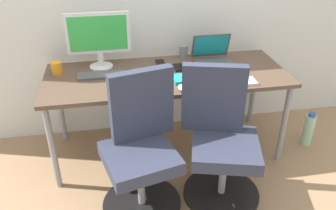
# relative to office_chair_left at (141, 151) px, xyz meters

# --- Properties ---
(ground_plane) EXTENTS (5.28, 5.28, 0.00)m
(ground_plane) POSITION_rel_office_chair_left_xyz_m (0.27, 0.55, -0.42)
(ground_plane) COLOR #9E7A56
(desk) EXTENTS (1.83, 0.71, 0.71)m
(desk) POSITION_rel_office_chair_left_xyz_m (0.27, 0.55, 0.23)
(desk) COLOR brown
(desk) RESTS_ON ground
(office_chair_left) EXTENTS (0.54, 0.54, 0.94)m
(office_chair_left) POSITION_rel_office_chair_left_xyz_m (0.00, 0.00, 0.00)
(office_chair_left) COLOR black
(office_chair_left) RESTS_ON ground
(office_chair_right) EXTENTS (0.54, 0.54, 0.94)m
(office_chair_right) POSITION_rel_office_chair_left_xyz_m (0.54, -0.00, 0.00)
(office_chair_right) COLOR black
(office_chair_right) RESTS_ON ground
(water_bottle_on_floor) EXTENTS (0.09, 0.09, 0.31)m
(water_bottle_on_floor) POSITION_rel_office_chair_left_xyz_m (1.48, 0.41, -0.28)
(water_bottle_on_floor) COLOR #A5D8B2
(water_bottle_on_floor) RESTS_ON ground
(desktop_monitor) EXTENTS (0.48, 0.18, 0.43)m
(desktop_monitor) POSITION_rel_office_chair_left_xyz_m (-0.22, 0.77, 0.53)
(desktop_monitor) COLOR silver
(desktop_monitor) RESTS_ON desk
(open_laptop) EXTENTS (0.31, 0.29, 0.22)m
(open_laptop) POSITION_rel_office_chair_left_xyz_m (0.67, 0.69, 0.34)
(open_laptop) COLOR #4C4C51
(open_laptop) RESTS_ON desk
(keyboard_by_monitor) EXTENTS (0.34, 0.12, 0.02)m
(keyboard_by_monitor) POSITION_rel_office_chair_left_xyz_m (-0.22, 0.59, 0.29)
(keyboard_by_monitor) COLOR #515156
(keyboard_by_monitor) RESTS_ON desk
(keyboard_by_laptop) EXTENTS (0.34, 0.12, 0.02)m
(keyboard_by_laptop) POSITION_rel_office_chair_left_xyz_m (0.70, 0.29, 0.29)
(keyboard_by_laptop) COLOR silver
(keyboard_by_laptop) RESTS_ON desk
(mouse_by_monitor) EXTENTS (0.06, 0.10, 0.03)m
(mouse_by_monitor) POSITION_rel_office_chair_left_xyz_m (-0.11, 0.29, 0.30)
(mouse_by_monitor) COLOR #B7B7B7
(mouse_by_monitor) RESTS_ON desk
(mouse_by_laptop) EXTENTS (0.06, 0.10, 0.03)m
(mouse_by_laptop) POSITION_rel_office_chair_left_xyz_m (0.33, 0.27, 0.30)
(mouse_by_laptop) COLOR silver
(mouse_by_laptop) RESTS_ON desk
(coffee_mug) EXTENTS (0.08, 0.08, 0.09)m
(coffee_mug) POSITION_rel_office_chair_left_xyz_m (-0.55, 0.70, 0.33)
(coffee_mug) COLOR orange
(coffee_mug) RESTS_ON desk
(pen_cup) EXTENTS (0.07, 0.07, 0.10)m
(pen_cup) POSITION_rel_office_chair_left_xyz_m (0.47, 0.85, 0.34)
(pen_cup) COLOR slate
(pen_cup) RESTS_ON desk
(phone_near_monitor) EXTENTS (0.07, 0.14, 0.01)m
(phone_near_monitor) POSITION_rel_office_chair_left_xyz_m (0.38, 0.64, 0.29)
(phone_near_monitor) COLOR black
(phone_near_monitor) RESTS_ON desk
(phone_near_laptop) EXTENTS (0.07, 0.14, 0.01)m
(phone_near_laptop) POSITION_rel_office_chair_left_xyz_m (0.25, 0.75, 0.29)
(phone_near_laptop) COLOR black
(phone_near_laptop) RESTS_ON desk
(notebook) EXTENTS (0.21, 0.15, 0.03)m
(notebook) POSITION_rel_office_chair_left_xyz_m (0.40, 0.41, 0.30)
(notebook) COLOR teal
(notebook) RESTS_ON desk
(paper_pile) EXTENTS (0.21, 0.30, 0.01)m
(paper_pile) POSITION_rel_office_chair_left_xyz_m (0.11, 0.41, 0.29)
(paper_pile) COLOR white
(paper_pile) RESTS_ON desk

